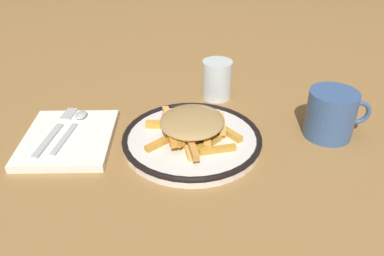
{
  "coord_description": "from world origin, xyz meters",
  "views": [
    {
      "loc": [
        0.02,
        -0.61,
        0.41
      ],
      "look_at": [
        0.0,
        0.0,
        0.04
      ],
      "focal_mm": 36.59,
      "sensor_mm": 36.0,
      "label": 1
    }
  ],
  "objects": [
    {
      "name": "water_glass",
      "position": [
        0.05,
        0.2,
        0.04
      ],
      "size": [
        0.07,
        0.07,
        0.09
      ],
      "primitive_type": "cylinder",
      "color": "silver",
      "rests_on": "ground_plane"
    },
    {
      "name": "ground_plane",
      "position": [
        0.0,
        0.0,
        0.0
      ],
      "size": [
        2.6,
        2.6,
        0.0
      ],
      "primitive_type": "plane",
      "color": "olive"
    },
    {
      "name": "plate",
      "position": [
        0.0,
        0.0,
        0.01
      ],
      "size": [
        0.26,
        0.26,
        0.02
      ],
      "color": "white",
      "rests_on": "ground_plane"
    },
    {
      "name": "fork",
      "position": [
        -0.26,
        0.01,
        0.02
      ],
      "size": [
        0.03,
        0.18,
        0.0
      ],
      "color": "silver",
      "rests_on": "napkin"
    },
    {
      "name": "coffee_mug",
      "position": [
        0.26,
        0.04,
        0.05
      ],
      "size": [
        0.12,
        0.09,
        0.09
      ],
      "color": "#3B5C94",
      "rests_on": "ground_plane"
    },
    {
      "name": "napkin",
      "position": [
        -0.23,
        0.0,
        0.01
      ],
      "size": [
        0.17,
        0.2,
        0.01
      ],
      "primitive_type": "cube",
      "rotation": [
        0.0,
        0.0,
        0.06
      ],
      "color": "white",
      "rests_on": "ground_plane"
    },
    {
      "name": "fries_heap",
      "position": [
        -0.0,
        0.0,
        0.04
      ],
      "size": [
        0.18,
        0.18,
        0.04
      ],
      "color": "gold",
      "rests_on": "plate"
    },
    {
      "name": "spoon",
      "position": [
        -0.23,
        0.04,
        0.02
      ],
      "size": [
        0.03,
        0.15,
        0.01
      ],
      "color": "silver",
      "rests_on": "napkin"
    }
  ]
}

